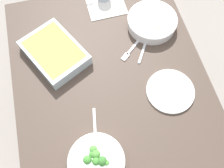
# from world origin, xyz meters

# --- Properties ---
(ground_plane) EXTENTS (6.00, 6.00, 0.00)m
(ground_plane) POSITION_xyz_m (0.00, 0.00, 0.00)
(ground_plane) COLOR #9E9389
(dining_table) EXTENTS (1.20, 0.90, 0.74)m
(dining_table) POSITION_xyz_m (0.00, 0.00, 0.65)
(dining_table) COLOR #4C3D33
(dining_table) RESTS_ON ground_plane
(stew_bowl) EXTENTS (0.25, 0.25, 0.06)m
(stew_bowl) POSITION_xyz_m (-0.28, 0.28, 0.77)
(stew_bowl) COLOR white
(stew_bowl) RESTS_ON dining_table
(broccoli_bowl) EXTENTS (0.23, 0.23, 0.07)m
(broccoli_bowl) POSITION_xyz_m (0.33, -0.15, 0.77)
(broccoli_bowl) COLOR white
(broccoli_bowl) RESTS_ON dining_table
(baking_dish) EXTENTS (0.37, 0.33, 0.06)m
(baking_dish) POSITION_xyz_m (-0.21, -0.23, 0.77)
(baking_dish) COLOR silver
(baking_dish) RESTS_ON dining_table
(side_plate) EXTENTS (0.22, 0.22, 0.01)m
(side_plate) POSITION_xyz_m (0.10, 0.25, 0.75)
(side_plate) COLOR silver
(side_plate) RESTS_ON dining_table
(spoon_by_stew) EXTENTS (0.16, 0.11, 0.01)m
(spoon_by_stew) POSITION_xyz_m (-0.17, 0.21, 0.74)
(spoon_by_stew) COLOR silver
(spoon_by_stew) RESTS_ON dining_table
(spoon_by_broccoli) EXTENTS (0.18, 0.05, 0.01)m
(spoon_by_broccoli) POSITION_xyz_m (0.21, -0.13, 0.74)
(spoon_by_broccoli) COLOR silver
(spoon_by_broccoli) RESTS_ON dining_table
(spoon_spare) EXTENTS (0.06, 0.17, 0.01)m
(spoon_spare) POSITION_xyz_m (-0.50, 0.04, 0.74)
(spoon_spare) COLOR silver
(spoon_spare) RESTS_ON dining_table
(fork_on_table) EXTENTS (0.13, 0.15, 0.01)m
(fork_on_table) POSITION_xyz_m (-0.16, 0.14, 0.74)
(fork_on_table) COLOR silver
(fork_on_table) RESTS_ON dining_table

